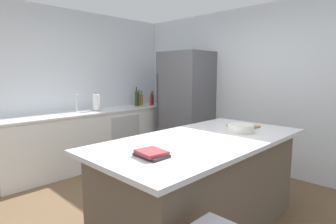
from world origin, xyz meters
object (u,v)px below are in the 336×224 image
object	(u,v)px
vinegar_bottle	(139,99)
mixing_bowl	(241,128)
gin_bottle	(161,97)
kitchen_island	(202,183)
sink_faucet	(77,103)
wine_bottle	(137,99)
soda_bottle	(158,98)
syrup_bottle	(152,99)
paper_towel_roll	(96,103)
cutting_board	(243,126)
cookbook_stack	(151,154)
hot_sauce_bottle	(151,100)
refrigerator	(186,106)
olive_oil_bottle	(142,100)

from	to	relation	value
vinegar_bottle	mixing_bowl	distance (m)	2.82
gin_bottle	kitchen_island	bearing A→B (deg)	-36.42
sink_faucet	wine_bottle	distance (m)	1.22
soda_bottle	mixing_bowl	world-z (taller)	soda_bottle
syrup_bottle	paper_towel_roll	bearing A→B (deg)	-90.54
gin_bottle	syrup_bottle	distance (m)	0.20
kitchen_island	soda_bottle	distance (m)	3.06
sink_faucet	cutting_board	xyz separation A→B (m)	(2.57, 0.75, -0.14)
wine_bottle	cookbook_stack	size ratio (longest dim) A/B	1.48
wine_bottle	hot_sauce_bottle	bearing A→B (deg)	69.39
gin_bottle	cookbook_stack	size ratio (longest dim) A/B	1.47
soda_bottle	wine_bottle	size ratio (longest dim) A/B	0.95
cookbook_stack	hot_sauce_bottle	bearing A→B (deg)	138.04
gin_bottle	mixing_bowl	distance (m)	2.88
refrigerator	cookbook_stack	size ratio (longest dim) A/B	7.75
soda_bottle	vinegar_bottle	xyz separation A→B (m)	(-0.12, -0.39, -0.01)
syrup_bottle	cutting_board	size ratio (longest dim) A/B	0.81
cutting_board	sink_faucet	bearing A→B (deg)	-163.71
syrup_bottle	hot_sauce_bottle	size ratio (longest dim) A/B	1.14
vinegar_bottle	wine_bottle	world-z (taller)	wine_bottle
hot_sauce_bottle	vinegar_bottle	size ratio (longest dim) A/B	0.79
refrigerator	syrup_bottle	bearing A→B (deg)	-176.29
sink_faucet	paper_towel_roll	xyz separation A→B (m)	(0.07, 0.32, -0.02)
vinegar_bottle	cutting_board	bearing A→B (deg)	-12.16
paper_towel_roll	cutting_board	size ratio (longest dim) A/B	0.92
paper_towel_roll	mixing_bowl	bearing A→B (deg)	3.30
soda_bottle	cookbook_stack	size ratio (longest dim) A/B	1.41
syrup_bottle	gin_bottle	bearing A→B (deg)	73.46
syrup_bottle	cookbook_stack	distance (m)	3.51
cutting_board	hot_sauce_bottle	bearing A→B (deg)	163.06
kitchen_island	cutting_board	xyz separation A→B (m)	(-0.01, 0.78, 0.47)
cutting_board	olive_oil_bottle	bearing A→B (deg)	166.03
gin_bottle	cutting_board	distance (m)	2.65
refrigerator	mixing_bowl	size ratio (longest dim) A/B	7.04
mixing_bowl	olive_oil_bottle	bearing A→B (deg)	161.23
syrup_bottle	hot_sauce_bottle	bearing A→B (deg)	-56.16
cookbook_stack	cutting_board	xyz separation A→B (m)	(-0.10, 1.53, -0.01)
olive_oil_bottle	vinegar_bottle	distance (m)	0.10
refrigerator	hot_sauce_bottle	xyz separation A→B (m)	(-0.78, -0.15, 0.06)
soda_bottle	olive_oil_bottle	distance (m)	0.34
kitchen_island	hot_sauce_bottle	world-z (taller)	hot_sauce_bottle
paper_towel_roll	wine_bottle	world-z (taller)	wine_bottle
mixing_bowl	cutting_board	size ratio (longest dim) A/B	0.81
paper_towel_roll	wine_bottle	xyz separation A→B (m)	(-0.03, 0.90, 0.01)
soda_bottle	wine_bottle	xyz separation A→B (m)	(-0.08, -0.48, 0.01)
kitchen_island	cutting_board	bearing A→B (deg)	90.71
sink_faucet	syrup_bottle	distance (m)	1.59
sink_faucet	wine_bottle	bearing A→B (deg)	88.15
sink_faucet	gin_bottle	bearing A→B (deg)	85.60
paper_towel_roll	mixing_bowl	distance (m)	2.64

